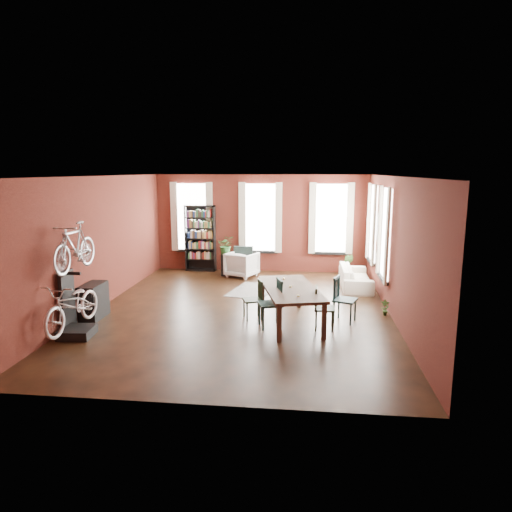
# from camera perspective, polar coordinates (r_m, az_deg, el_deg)

# --- Properties ---
(room) EXTENTS (9.00, 9.04, 3.22)m
(room) POSITION_cam_1_polar(r_m,az_deg,el_deg) (11.20, -0.15, 4.54)
(room) COLOR black
(room) RESTS_ON ground
(dining_table) EXTENTS (1.62, 2.56, 0.81)m
(dining_table) POSITION_cam_1_polar(r_m,az_deg,el_deg) (10.13, 4.30, -6.16)
(dining_table) COLOR #47362A
(dining_table) RESTS_ON ground
(dining_chair_a) EXTENTS (0.60, 0.60, 1.04)m
(dining_chair_a) POSITION_cam_1_polar(r_m,az_deg,el_deg) (9.82, 1.77, -5.97)
(dining_chair_a) COLOR #1C3E3B
(dining_chair_a) RESTS_ON ground
(dining_chair_b) EXTENTS (0.53, 0.53, 0.89)m
(dining_chair_b) POSITION_cam_1_polar(r_m,az_deg,el_deg) (10.37, -0.42, -5.49)
(dining_chair_b) COLOR black
(dining_chair_b) RESTS_ON ground
(dining_chair_c) EXTENTS (0.44, 0.44, 0.92)m
(dining_chair_c) POSITION_cam_1_polar(r_m,az_deg,el_deg) (9.81, 8.57, -6.47)
(dining_chair_c) COLOR #1F2E1B
(dining_chair_c) RESTS_ON ground
(dining_chair_d) EXTENTS (0.60, 0.60, 1.01)m
(dining_chair_d) POSITION_cam_1_polar(r_m,az_deg,el_deg) (10.34, 11.06, -5.40)
(dining_chair_d) COLOR #173032
(dining_chair_d) RESTS_ON ground
(bookshelf) EXTENTS (1.00, 0.32, 2.20)m
(bookshelf) POSITION_cam_1_polar(r_m,az_deg,el_deg) (15.32, -6.97, 2.22)
(bookshelf) COLOR black
(bookshelf) RESTS_ON ground
(white_armchair) EXTENTS (1.09, 1.06, 0.87)m
(white_armchair) POSITION_cam_1_polar(r_m,az_deg,el_deg) (14.44, -1.77, -0.90)
(white_armchair) COLOR silver
(white_armchair) RESTS_ON ground
(cream_sofa) EXTENTS (0.61, 2.08, 0.81)m
(cream_sofa) POSITION_cam_1_polar(r_m,az_deg,el_deg) (13.45, 12.35, -2.14)
(cream_sofa) COLOR beige
(cream_sofa) RESTS_ON ground
(striped_rug) EXTENTS (1.40, 1.88, 0.01)m
(striped_rug) POSITION_cam_1_polar(r_m,az_deg,el_deg) (12.87, -0.45, -4.30)
(striped_rug) COLOR black
(striped_rug) RESTS_ON ground
(bike_trainer) EXTENTS (0.69, 0.69, 0.18)m
(bike_trainer) POSITION_cam_1_polar(r_m,az_deg,el_deg) (10.07, -21.46, -8.85)
(bike_trainer) COLOR black
(bike_trainer) RESTS_ON ground
(bike_wall_rack) EXTENTS (0.16, 0.60, 1.30)m
(bike_wall_rack) POSITION_cam_1_polar(r_m,az_deg,el_deg) (10.30, -22.50, -5.25)
(bike_wall_rack) COLOR black
(bike_wall_rack) RESTS_ON ground
(console_table) EXTENTS (0.40, 0.80, 0.80)m
(console_table) POSITION_cam_1_polar(r_m,az_deg,el_deg) (11.08, -19.63, -5.31)
(console_table) COLOR black
(console_table) RESTS_ON ground
(plant_stand) EXTENTS (0.40, 0.40, 0.68)m
(plant_stand) POSITION_cam_1_polar(r_m,az_deg,el_deg) (14.74, -3.75, -1.07)
(plant_stand) COLOR black
(plant_stand) RESTS_ON ground
(plant_by_sofa) EXTENTS (0.53, 0.78, 0.32)m
(plant_by_sofa) POSITION_cam_1_polar(r_m,az_deg,el_deg) (14.81, 11.25, -1.90)
(plant_by_sofa) COLOR #305823
(plant_by_sofa) RESTS_ON ground
(plant_small) EXTENTS (0.24, 0.39, 0.13)m
(plant_small) POSITION_cam_1_polar(r_m,az_deg,el_deg) (11.12, 15.80, -6.81)
(plant_small) COLOR #305D25
(plant_small) RESTS_ON ground
(bicycle_floor) EXTENTS (0.70, 1.02, 1.86)m
(bicycle_floor) POSITION_cam_1_polar(r_m,az_deg,el_deg) (9.79, -22.08, -3.20)
(bicycle_floor) COLOR beige
(bicycle_floor) RESTS_ON bike_trainer
(bicycle_hung) EXTENTS (0.47, 1.00, 1.66)m
(bicycle_hung) POSITION_cam_1_polar(r_m,az_deg,el_deg) (9.90, -21.83, 2.95)
(bicycle_hung) COLOR #A5A8AD
(bicycle_hung) RESTS_ON bike_wall_rack
(plant_on_stand) EXTENTS (0.66, 0.70, 0.47)m
(plant_on_stand) POSITION_cam_1_polar(r_m,az_deg,el_deg) (14.62, -3.76, 1.12)
(plant_on_stand) COLOR #255622
(plant_on_stand) RESTS_ON plant_stand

